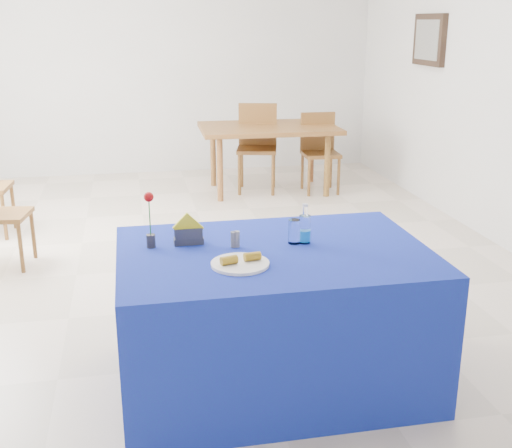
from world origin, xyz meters
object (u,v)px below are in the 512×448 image
Objects in this scene: water_bottle at (305,230)px; oak_table at (269,133)px; blue_table at (273,317)px; chair_bg_right at (319,146)px; chair_bg_left at (257,141)px; plate at (240,264)px.

oak_table is (0.67, 3.96, -0.15)m from water_bottle.
blue_table is at bearing -101.97° from oak_table.
water_bottle is at bearing -99.63° from oak_table.
water_bottle reaches higher than oak_table.
blue_table is 1.03× the size of oak_table.
oak_table is (0.86, 4.03, 0.30)m from blue_table.
blue_table is at bearing -107.32° from chair_bg_right.
chair_bg_right reaches higher than oak_table.
water_bottle reaches higher than blue_table.
blue_table is 7.44× the size of water_bottle.
water_bottle is 0.14× the size of oak_table.
oak_table is at bearing -27.33° from chair_bg_left.
plate reaches higher than blue_table.
oak_table is at bearing 174.18° from chair_bg_right.
chair_bg_left is at bearing 77.52° from plate.
chair_bg_right is at bearing 70.06° from blue_table.
chair_bg_right is at bearing 72.13° from water_bottle.
water_bottle is at bearing -83.90° from chair_bg_left.
oak_table is 1.75× the size of chair_bg_right.
blue_table is 1.79× the size of chair_bg_right.
plate is 0.48m from water_bottle.
chair_bg_left reaches higher than blue_table.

